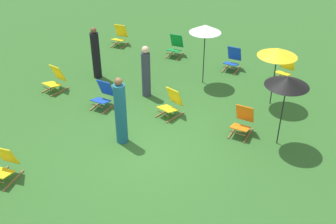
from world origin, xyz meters
The scene contains 16 objects.
ground_plane centered at (0.00, 0.00, 0.00)m, with size 40.00×40.00×0.00m, color #2D6026.
deckchair_1 centered at (-2.37, -2.44, 0.37)m, with size 0.59×0.83×0.83m.
deckchair_2 centered at (0.30, 5.62, 0.37)m, with size 0.49×0.77×0.83m.
deckchair_3 centered at (1.91, 1.88, 0.37)m, with size 0.49×0.76×0.83m.
deckchair_4 centered at (-0.23, 1.84, 0.37)m, with size 0.66×0.86×0.83m.
deckchair_5 centered at (-4.25, 1.47, 0.37)m, with size 0.59×0.82×0.83m.
deckchair_6 centered at (-2.26, 1.34, 0.37)m, with size 0.48×0.76×0.83m.
deckchair_7 centered at (-2.06, 5.77, 0.37)m, with size 0.55×0.80×0.83m.
deckchair_8 centered at (-4.54, 5.70, 0.37)m, with size 0.57×0.82×0.83m.
deckchair_9 centered at (2.14, 5.70, 0.37)m, with size 0.59×0.82×0.83m.
umbrella_0 centered at (2.18, 3.83, 1.70)m, with size 1.15×1.15×1.83m.
umbrella_1 centered at (-0.22, 4.17, 1.89)m, with size 1.02×1.02×2.02m.
umbrella_2 centered at (2.90, 1.86, 1.83)m, with size 1.08×1.08×1.95m.
person_0 centered at (-3.61, 2.87, 0.85)m, with size 0.36×0.36×1.79m.
person_1 centered at (-0.77, 0.06, 0.89)m, with size 0.41×0.41×1.87m.
person_2 centered at (-1.46, 2.53, 0.81)m, with size 0.35×0.35×1.67m.
Camera 1 is at (4.33, -7.13, 6.26)m, focal length 43.02 mm.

